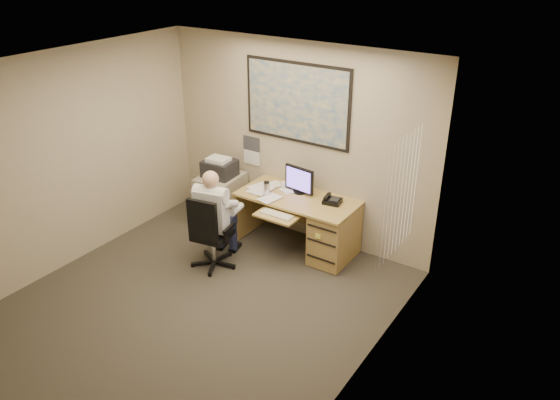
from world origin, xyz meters
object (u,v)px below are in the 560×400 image
Objects in this scene: desk at (319,224)px; filing_cabinet at (221,195)px; office_chair at (210,246)px; person at (213,219)px.

filing_cabinet is (-1.63, -0.03, 0.00)m from desk.
filing_cabinet is at bearing -179.00° from desk.
filing_cabinet is 1.20m from office_chair.
office_chair is 0.78× the size of person.
office_chair is at bearing -62.25° from filing_cabinet.
filing_cabinet is 0.80× the size of person.
office_chair is 0.36m from person.
filing_cabinet is 1.15m from person.
desk is 1.63m from filing_cabinet.
desk is at bearing -3.33° from filing_cabinet.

